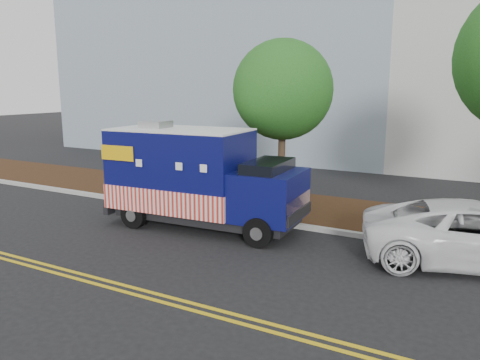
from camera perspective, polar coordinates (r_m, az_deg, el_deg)
The scene contains 9 objects.
ground at distance 14.21m, azimuth -1.21°, elevation -6.43°, with size 120.00×120.00×0.00m, color black.
curb at distance 15.37m, azimuth 1.40°, elevation -4.77°, with size 120.00×0.18×0.15m, color #9E9E99.
mulch_strip at distance 17.20m, azimuth 4.62°, elevation -3.05°, with size 120.00×4.00×0.15m, color black.
centerline_near at distance 10.83m, azimuth -13.31°, elevation -12.54°, with size 120.00×0.10×0.01m, color gold.
centerline_far at distance 10.67m, azimuth -14.23°, elevation -12.98°, with size 120.00×0.10×0.01m, color gold.
tree_b at distance 16.63m, azimuth 5.24°, elevation 10.86°, with size 3.49×3.49×5.97m.
sign_post at distance 17.55m, azimuth -9.60°, elevation 0.88°, with size 0.06×0.06×2.40m, color #473828.
food_truck at distance 14.61m, azimuth -5.39°, elevation 0.00°, with size 6.33×2.69×3.27m.
white_car at distance 12.92m, azimuth 27.24°, elevation -5.96°, with size 2.58×5.59×1.55m, color white.
Camera 1 is at (6.76, -11.73, 4.33)m, focal length 35.00 mm.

